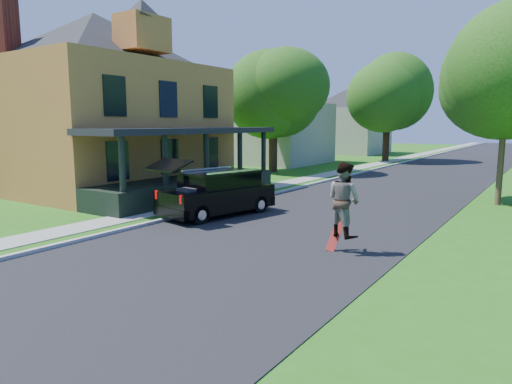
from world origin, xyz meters
The scene contains 14 objects.
ground centered at (0.00, 0.00, 0.00)m, with size 140.00×140.00×0.00m, color #2B5F13.
street centered at (0.00, 20.00, 0.00)m, with size 8.00×120.00×0.02m, color black.
curb centered at (-4.05, 20.00, 0.00)m, with size 0.15×120.00×0.12m, color #AEADA8.
sidewalk centered at (-5.60, 20.00, 0.00)m, with size 1.30×120.00×0.03m, color gray.
front_walk centered at (-9.50, 6.00, 0.00)m, with size 6.50×1.20×0.03m, color gray.
main_house centered at (-12.80, 5.99, 4.92)m, with size 15.56×15.56×10.10m.
neighbor_house_mid centered at (-13.50, 24.00, 4.19)m, with size 12.78×12.78×8.30m.
neighbor_house_far centered at (-13.50, 40.00, 4.19)m, with size 12.78×12.78×8.30m.
black_suv centered at (-3.20, 3.46, 0.82)m, with size 2.58×4.85×2.15m.
skateboarder centered at (2.50, 1.50, 1.38)m, with size 1.14×1.03×1.92m.
skateboard centered at (2.29, 1.50, 0.39)m, with size 0.38×0.44×0.86m.
tree_left_mid centered at (-9.51, 17.52, 5.86)m, with size 7.72×7.49×9.13m.
tree_left_far centered at (-6.03, 31.10, 6.09)m, with size 7.44×7.53×9.63m.
utility_pole_near centered at (5.03, 11.57, 4.53)m, with size 1.47×0.25×8.80m.
Camera 1 is at (7.01, -9.29, 3.29)m, focal length 32.00 mm.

